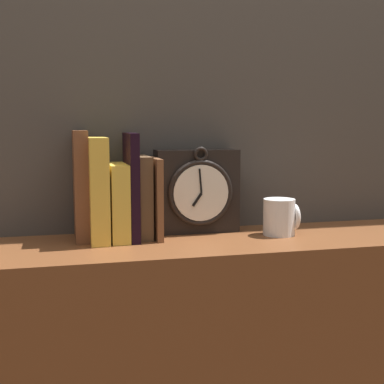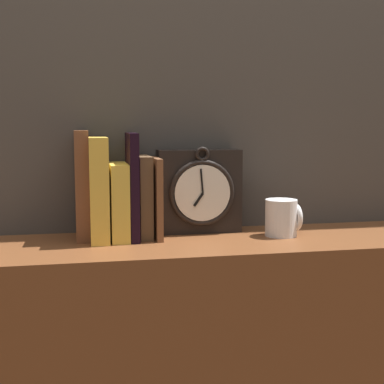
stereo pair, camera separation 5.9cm
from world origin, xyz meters
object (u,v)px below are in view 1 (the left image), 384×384
at_px(book_slot3_black, 131,186).
at_px(book_slot1_yellow, 98,189).
at_px(book_slot4_brown, 143,197).
at_px(book_slot2_yellow, 118,202).
at_px(mug, 280,217).
at_px(book_slot0_brown, 81,186).
at_px(clock, 197,191).
at_px(book_slot5_brown, 155,198).

bearing_deg(book_slot3_black, book_slot1_yellow, -177.16).
height_order(book_slot1_yellow, book_slot4_brown, book_slot1_yellow).
xyz_separation_m(book_slot2_yellow, mug, (0.39, -0.05, -0.04)).
distance_m(book_slot0_brown, mug, 0.48).
relative_size(clock, book_slot0_brown, 0.85).
bearing_deg(book_slot3_black, book_slot2_yellow, -177.57).
bearing_deg(mug, book_slot0_brown, 172.28).
height_order(clock, book_slot0_brown, book_slot0_brown).
height_order(book_slot4_brown, book_slot5_brown, book_slot4_brown).
height_order(book_slot5_brown, mug, book_slot5_brown).
bearing_deg(book_slot3_black, clock, 11.76).
distance_m(book_slot1_yellow, book_slot5_brown, 0.14).
bearing_deg(book_slot1_yellow, book_slot3_black, 2.84).
distance_m(book_slot0_brown, book_slot3_black, 0.11).
relative_size(clock, book_slot2_yellow, 1.21).
bearing_deg(clock, book_slot2_yellow, -169.70).
bearing_deg(book_slot0_brown, book_slot2_yellow, -10.56).
height_order(book_slot0_brown, book_slot4_brown, book_slot0_brown).
distance_m(book_slot0_brown, book_slot5_brown, 0.17).
distance_m(book_slot1_yellow, mug, 0.44).
distance_m(book_slot4_brown, book_slot5_brown, 0.03).
relative_size(book_slot4_brown, book_slot5_brown, 1.02).
xyz_separation_m(book_slot0_brown, mug, (0.47, -0.06, -0.08)).
xyz_separation_m(book_slot1_yellow, mug, (0.43, -0.05, -0.07)).
distance_m(book_slot2_yellow, mug, 0.39).
height_order(book_slot1_yellow, book_slot2_yellow, book_slot1_yellow).
relative_size(book_slot0_brown, book_slot2_yellow, 1.43).
relative_size(clock, book_slot3_black, 0.87).
xyz_separation_m(clock, book_slot1_yellow, (-0.24, -0.04, 0.02)).
height_order(book_slot0_brown, book_slot5_brown, book_slot0_brown).
bearing_deg(book_slot1_yellow, book_slot2_yellow, 3.13).
xyz_separation_m(book_slot2_yellow, book_slot3_black, (0.03, 0.00, 0.04)).
distance_m(book_slot1_yellow, book_slot4_brown, 0.11).
xyz_separation_m(book_slot3_black, book_slot5_brown, (0.06, 0.00, -0.03)).
bearing_deg(book_slot3_black, book_slot0_brown, 173.02).
relative_size(book_slot2_yellow, book_slot3_black, 0.71).
distance_m(clock, mug, 0.21).
distance_m(clock, book_slot5_brown, 0.12).
distance_m(book_slot2_yellow, book_slot3_black, 0.05).
height_order(book_slot2_yellow, book_slot3_black, book_slot3_black).
bearing_deg(book_slot5_brown, mug, -9.77).
bearing_deg(book_slot5_brown, book_slot2_yellow, -177.93).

